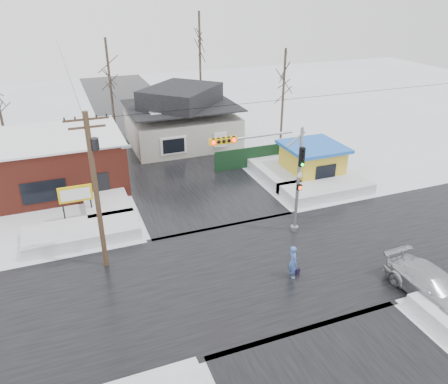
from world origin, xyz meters
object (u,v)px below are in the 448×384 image
object	(u,v)px
pedestrian	(293,262)
car	(433,286)
utility_pole	(96,184)
marquee_sign	(76,195)
traffic_signal	(277,170)
kiosk	(312,161)

from	to	relation	value
pedestrian	car	size ratio (longest dim) A/B	0.37
utility_pole	marquee_sign	xyz separation A→B (m)	(-1.07, 5.99, -3.19)
car	utility_pole	bearing A→B (deg)	145.23
traffic_signal	marquee_sign	distance (m)	13.42
marquee_sign	car	xyz separation A→B (m)	(16.13, -14.98, -1.15)
utility_pole	marquee_sign	world-z (taller)	utility_pole
marquee_sign	pedestrian	world-z (taller)	marquee_sign
pedestrian	car	distance (m)	7.09
marquee_sign	kiosk	distance (m)	18.51
utility_pole	kiosk	size ratio (longest dim) A/B	1.96
marquee_sign	kiosk	size ratio (longest dim) A/B	0.55
kiosk	pedestrian	world-z (taller)	kiosk
kiosk	marquee_sign	bearing A→B (deg)	-178.45
utility_pole	car	size ratio (longest dim) A/B	1.70
traffic_signal	pedestrian	xyz separation A→B (m)	(-1.04, -4.30, -3.57)
kiosk	utility_pole	bearing A→B (deg)	-159.56
utility_pole	kiosk	distance (m)	18.95
traffic_signal	pedestrian	distance (m)	5.68
traffic_signal	marquee_sign	world-z (taller)	traffic_signal
traffic_signal	car	size ratio (longest dim) A/B	1.33
marquee_sign	pedestrian	size ratio (longest dim) A/B	1.32
marquee_sign	car	bearing A→B (deg)	-42.89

